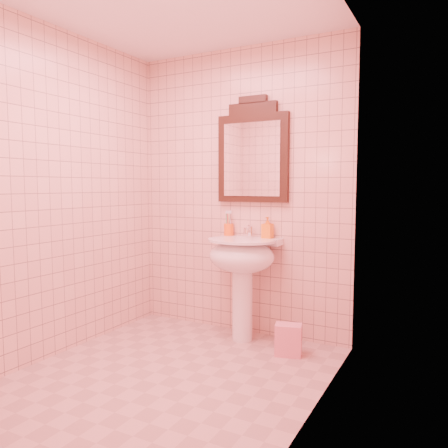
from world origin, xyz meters
The scene contains 8 objects.
floor centered at (0.00, 0.00, 0.00)m, with size 2.20×2.20×0.00m, color #C69E8F.
back_wall centered at (0.00, 1.10, 1.25)m, with size 2.00×0.02×2.50m, color beige.
pedestal_sink centered at (0.13, 0.87, 0.66)m, with size 0.58×0.58×0.86m.
faucet centered at (0.13, 1.01, 0.92)m, with size 0.04×0.16×0.11m.
mirror centered at (0.13, 1.07, 1.58)m, with size 0.65×0.06×0.90m.
toothbrush_cup centered at (-0.09, 1.05, 0.92)m, with size 0.09×0.09×0.20m.
soap_dispenser centered at (0.29, 1.03, 0.95)m, with size 0.08×0.08×0.18m, color orange.
towel centered at (0.59, 0.74, 0.12)m, with size 0.20×0.13×0.24m, color pink.
Camera 1 is at (1.69, -2.38, 1.30)m, focal length 35.00 mm.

